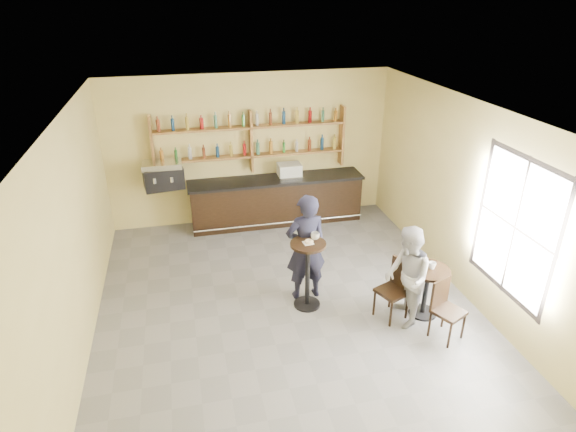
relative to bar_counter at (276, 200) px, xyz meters
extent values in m
plane|color=slate|center=(-0.48, -3.15, -0.51)|extent=(7.00, 7.00, 0.00)
plane|color=white|center=(-0.48, -3.15, 2.69)|extent=(7.00, 7.00, 0.00)
plane|color=#E6D382|center=(-0.48, 0.35, 1.09)|extent=(7.00, 0.00, 7.00)
plane|color=#E6D382|center=(-0.48, -6.65, 1.09)|extent=(7.00, 0.00, 7.00)
plane|color=#E6D382|center=(-3.48, -3.15, 1.09)|extent=(0.00, 7.00, 7.00)
plane|color=#E6D382|center=(2.52, -3.15, 1.09)|extent=(0.00, 7.00, 7.00)
plane|color=white|center=(2.51, -4.35, 1.19)|extent=(0.00, 2.00, 2.00)
cube|color=white|center=(-0.16, -3.18, 0.65)|extent=(0.17, 0.17, 0.00)
torus|color=gold|center=(-0.15, -3.19, 0.68)|extent=(0.18, 0.18, 0.05)
imported|color=white|center=(-0.02, -3.08, 0.70)|extent=(0.16, 0.16, 0.11)
imported|color=black|center=(-0.12, -2.91, 0.41)|extent=(0.70, 0.48, 1.85)
imported|color=white|center=(1.64, -3.82, 0.37)|extent=(0.12, 0.12, 0.10)
imported|color=#AEADB3|center=(1.19, -3.92, 0.29)|extent=(0.74, 0.88, 1.61)
camera|label=1|loc=(-1.94, -9.46, 4.22)|focal=30.00mm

